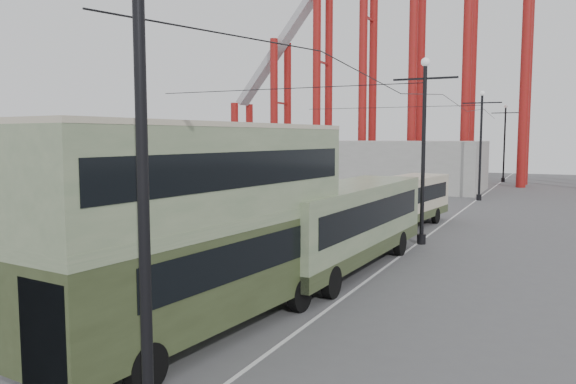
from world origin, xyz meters
The scene contains 10 objects.
ground centered at (0.00, 0.00, 0.00)m, with size 160.00×160.00×0.00m, color #505053.
road_markings centered at (-0.86, 19.70, 0.01)m, with size 12.52×120.00×0.01m.
lamp_post_mid centered at (5.60, 18.00, 4.68)m, with size 3.20×0.44×9.32m.
lamp_post_far centered at (5.60, 40.00, 4.68)m, with size 3.20×0.44×9.32m.
lamp_post_distant centered at (5.60, 62.00, 4.68)m, with size 3.20×0.44×9.32m.
fairground_shed centered at (-6.00, 47.00, 2.50)m, with size 22.00×10.00×5.00m, color gray.
double_decker_bus centered at (3.18, 2.31, 3.25)m, with size 3.76×11.01×5.80m.
single_decker_green centered at (3.94, 11.14, 1.95)m, with size 3.27×12.35×3.46m.
single_decker_cream centered at (3.47, 22.65, 1.69)m, with size 3.56×9.89×3.01m.
pedestrian centered at (2.38, 9.90, 0.94)m, with size 0.69×0.45×1.88m, color black.
Camera 1 is at (11.83, -10.28, 5.42)m, focal length 35.00 mm.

